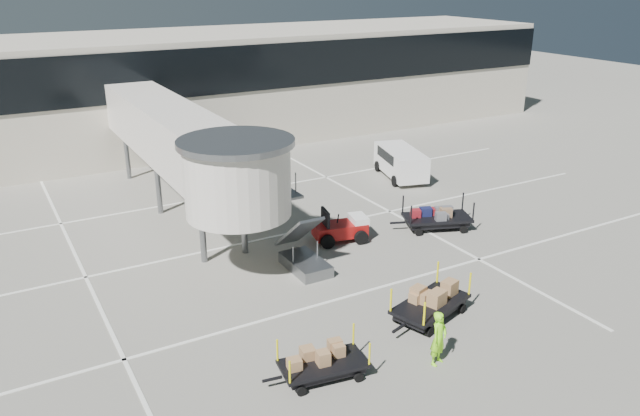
# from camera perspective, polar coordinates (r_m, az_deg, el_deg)

# --- Properties ---
(ground) EXTENTS (140.00, 140.00, 0.00)m
(ground) POSITION_cam_1_polar(r_m,az_deg,el_deg) (24.62, 7.19, -9.41)
(ground) COLOR gray
(ground) RESTS_ON ground
(lane_markings) EXTENTS (40.00, 30.00, 0.02)m
(lane_markings) POSITION_cam_1_polar(r_m,az_deg,el_deg) (31.48, -3.89, -2.27)
(lane_markings) COLOR white
(lane_markings) RESTS_ON ground
(terminal) EXTENTS (64.00, 12.11, 15.20)m
(terminal) POSITION_cam_1_polar(r_m,az_deg,el_deg) (49.18, -14.38, 10.55)
(terminal) COLOR beige
(terminal) RESTS_ON ground
(jet_bridge) EXTENTS (5.70, 20.40, 6.03)m
(jet_bridge) POSITION_cam_1_polar(r_m,az_deg,el_deg) (31.55, -11.86, 5.60)
(jet_bridge) COLOR silver
(jet_bridge) RESTS_ON ground
(baggage_tug) EXTENTS (2.79, 2.12, 1.70)m
(baggage_tug) POSITION_cam_1_polar(r_m,az_deg,el_deg) (30.33, 1.96, -1.91)
(baggage_tug) COLOR maroon
(baggage_tug) RESTS_ON ground
(suitcase_cart) EXTENTS (4.15, 2.77, 1.61)m
(suitcase_cart) POSITION_cam_1_polar(r_m,az_deg,el_deg) (32.23, 10.51, -0.94)
(suitcase_cart) COLOR black
(suitcase_cart) RESTS_ON ground
(box_cart_near) EXTENTS (4.05, 2.51, 1.56)m
(box_cart_near) POSITION_cam_1_polar(r_m,az_deg,el_deg) (24.15, 9.95, -8.66)
(box_cart_near) COLOR black
(box_cart_near) RESTS_ON ground
(box_cart_far) EXTENTS (3.50, 1.78, 1.35)m
(box_cart_far) POSITION_cam_1_polar(r_m,az_deg,el_deg) (20.59, 0.44, -14.17)
(box_cart_far) COLOR black
(box_cart_far) RESTS_ON ground
(ground_worker) EXTENTS (0.82, 0.67, 1.93)m
(ground_worker) POSITION_cam_1_polar(r_m,az_deg,el_deg) (21.43, 10.81, -11.61)
(ground_worker) COLOR #8EFF1A
(ground_worker) RESTS_ON ground
(minivan) EXTENTS (3.16, 5.16, 1.83)m
(minivan) POSITION_cam_1_polar(r_m,az_deg,el_deg) (40.05, 7.32, 4.35)
(minivan) COLOR white
(minivan) RESTS_ON ground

